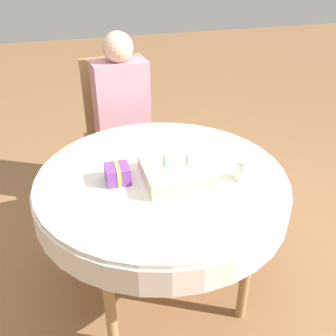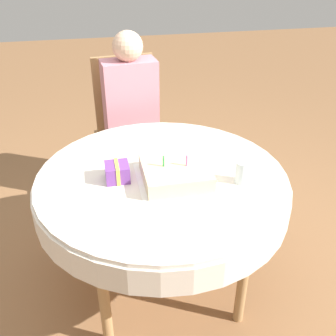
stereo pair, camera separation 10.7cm
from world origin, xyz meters
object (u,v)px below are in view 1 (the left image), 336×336
object	(u,v)px
person	(123,109)
birthday_cake	(176,172)
chair	(120,128)
gift_box	(118,174)
drinking_glass	(242,169)

from	to	relation	value
person	birthday_cake	distance (m)	0.89
chair	person	size ratio (longest dim) A/B	0.83
person	gift_box	size ratio (longest dim) A/B	10.46
chair	drinking_glass	size ratio (longest dim) A/B	9.42
chair	person	distance (m)	0.21
person	drinking_glass	xyz separation A→B (m)	(0.38, -0.97, 0.05)
person	gift_box	distance (m)	0.86
drinking_glass	gift_box	xyz separation A→B (m)	(-0.55, 0.13, -0.01)
chair	birthday_cake	world-z (taller)	chair
birthday_cake	gift_box	distance (m)	0.26
gift_box	drinking_glass	bearing A→B (deg)	-13.47
drinking_glass	gift_box	distance (m)	0.56
drinking_glass	chair	bearing A→B (deg)	110.07
chair	gift_box	world-z (taller)	chair
person	drinking_glass	bearing A→B (deg)	-74.07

